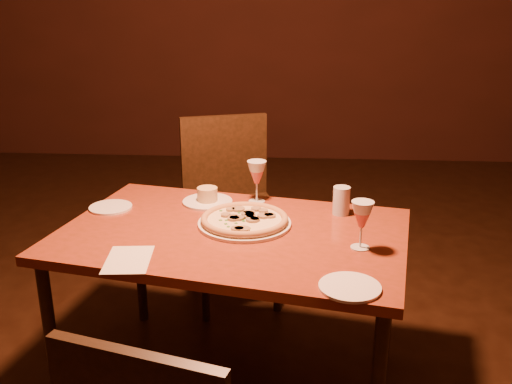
{
  "coord_description": "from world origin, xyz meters",
  "views": [
    {
      "loc": [
        0.42,
        -1.94,
        1.52
      ],
      "look_at": [
        0.29,
        0.07,
        0.82
      ],
      "focal_mm": 40.0,
      "sensor_mm": 36.0,
      "label": 1
    }
  ],
  "objects": [
    {
      "name": "side_plate_left",
      "position": [
        -0.33,
        0.22,
        0.69
      ],
      "size": [
        0.18,
        0.18,
        0.01
      ],
      "primitive_type": "cylinder",
      "color": "silver",
      "rests_on": "dining_table"
    },
    {
      "name": "wine_glass_far",
      "position": [
        0.27,
        0.34,
        0.77
      ],
      "size": [
        0.08,
        0.08,
        0.18
      ],
      "primitive_type": null,
      "color": "#C35151",
      "rests_on": "dining_table"
    },
    {
      "name": "pizza_plate",
      "position": [
        0.24,
        0.08,
        0.7
      ],
      "size": [
        0.36,
        0.36,
        0.04
      ],
      "color": "silver",
      "rests_on": "dining_table"
    },
    {
      "name": "menu_card",
      "position": [
        -0.12,
        -0.25,
        0.68
      ],
      "size": [
        0.17,
        0.23,
        0.0
      ],
      "primitive_type": "cube",
      "rotation": [
        0.0,
        0.0,
        0.1
      ],
      "color": "beige",
      "rests_on": "dining_table"
    },
    {
      "name": "floor",
      "position": [
        0.0,
        0.0,
        0.0
      ],
      "size": [
        7.0,
        7.0,
        0.0
      ],
      "primitive_type": "plane",
      "color": "black",
      "rests_on": "ground"
    },
    {
      "name": "water_tumbler",
      "position": [
        0.62,
        0.22,
        0.74
      ],
      "size": [
        0.07,
        0.07,
        0.11
      ],
      "primitive_type": "cylinder",
      "color": "silver",
      "rests_on": "dining_table"
    },
    {
      "name": "ramekin_saucer",
      "position": [
        0.06,
        0.32,
        0.7
      ],
      "size": [
        0.21,
        0.21,
        0.07
      ],
      "color": "silver",
      "rests_on": "dining_table"
    },
    {
      "name": "wine_glass_right",
      "position": [
        0.66,
        -0.1,
        0.77
      ],
      "size": [
        0.08,
        0.08,
        0.17
      ],
      "primitive_type": null,
      "color": "#C35151",
      "rests_on": "dining_table"
    },
    {
      "name": "chair_far",
      "position": [
        0.1,
        0.8,
        0.53
      ],
      "size": [
        0.57,
        0.57,
        0.94
      ],
      "rotation": [
        0.0,
        0.0,
        0.32
      ],
      "color": "black",
      "rests_on": "floor"
    },
    {
      "name": "side_plate_near",
      "position": [
        0.6,
        -0.4,
        0.69
      ],
      "size": [
        0.19,
        0.19,
        0.01
      ],
      "primitive_type": "cylinder",
      "color": "silver",
      "rests_on": "dining_table"
    },
    {
      "name": "dining_table",
      "position": [
        0.2,
        0.02,
        0.62
      ],
      "size": [
        1.41,
        1.06,
        0.68
      ],
      "rotation": [
        0.0,
        0.0,
        -0.2
      ],
      "color": "maroon",
      "rests_on": "floor"
    }
  ]
}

